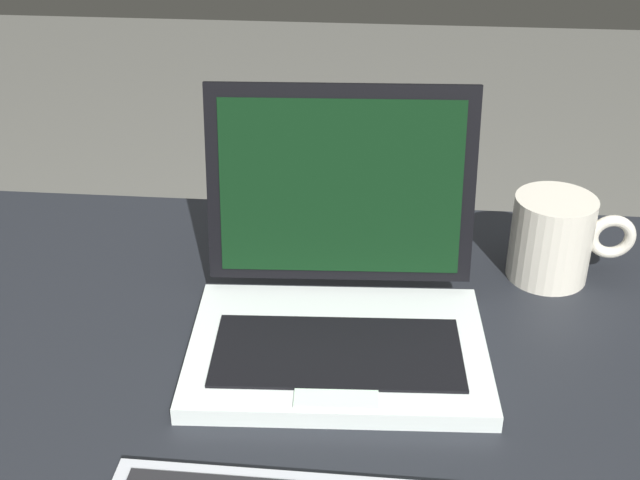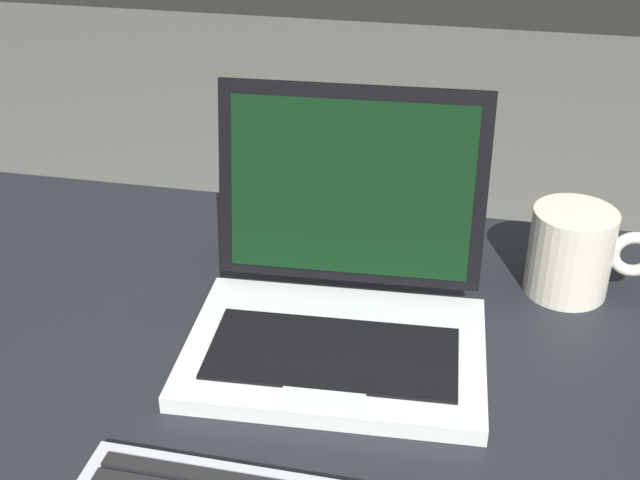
{
  "view_description": "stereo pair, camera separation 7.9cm",
  "coord_description": "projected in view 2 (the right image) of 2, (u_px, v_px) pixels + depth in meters",
  "views": [
    {
      "loc": [
        0.03,
        -0.62,
        1.25
      ],
      "look_at": [
        -0.03,
        0.06,
        0.86
      ],
      "focal_mm": 46.86,
      "sensor_mm": 36.0,
      "label": 1
    },
    {
      "loc": [
        0.1,
        -0.6,
        1.25
      ],
      "look_at": [
        -0.03,
        0.06,
        0.86
      ],
      "focal_mm": 46.86,
      "sensor_mm": 36.0,
      "label": 2
    }
  ],
  "objects": [
    {
      "name": "desk",
      "position": [
        340.0,
        467.0,
        0.84
      ],
      "size": [
        1.39,
        0.75,
        0.74
      ],
      "color": "black",
      "rests_on": "ground"
    },
    {
      "name": "laptop_front",
      "position": [
        340.0,
        298.0,
        0.83
      ],
      "size": [
        0.3,
        0.26,
        0.24
      ],
      "color": "silver",
      "rests_on": "desk"
    },
    {
      "name": "coffee_mug",
      "position": [
        573.0,
        252.0,
        0.91
      ],
      "size": [
        0.14,
        0.09,
        0.1
      ],
      "color": "beige",
      "rests_on": "desk"
    }
  ]
}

